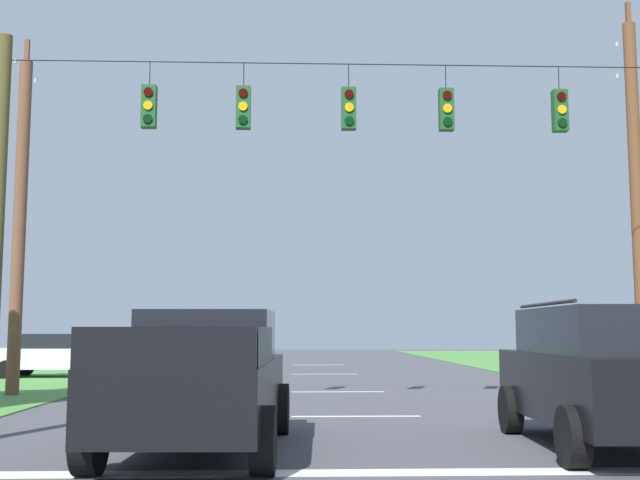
{
  "coord_description": "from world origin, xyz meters",
  "views": [
    {
      "loc": [
        -1.25,
        -6.03,
        1.67
      ],
      "look_at": [
        -0.69,
        9.68,
        3.46
      ],
      "focal_mm": 44.11,
      "sensor_mm": 36.0,
      "label": 1
    }
  ],
  "objects_px": {
    "pickup_truck": "(202,380)",
    "distant_car_crossing_white": "(191,351)",
    "utility_pole_near_left": "(20,220)",
    "overhead_signal_span": "(345,195)",
    "distant_car_oncoming": "(58,355)",
    "utility_pole_mid_right": "(637,196)",
    "suv_black": "(605,373)"
  },
  "relations": [
    {
      "from": "overhead_signal_span",
      "to": "utility_pole_mid_right",
      "type": "distance_m",
      "value": 8.5
    },
    {
      "from": "overhead_signal_span",
      "to": "utility_pole_near_left",
      "type": "relative_size",
      "value": 1.64
    },
    {
      "from": "overhead_signal_span",
      "to": "utility_pole_near_left",
      "type": "distance_m",
      "value": 8.9
    },
    {
      "from": "utility_pole_mid_right",
      "to": "utility_pole_near_left",
      "type": "xyz_separation_m",
      "value": [
        -16.12,
        0.32,
        -0.68
      ]
    },
    {
      "from": "pickup_truck",
      "to": "distant_car_oncoming",
      "type": "relative_size",
      "value": 1.27
    },
    {
      "from": "suv_black",
      "to": "utility_pole_mid_right",
      "type": "height_order",
      "value": "utility_pole_mid_right"
    },
    {
      "from": "overhead_signal_span",
      "to": "distant_car_crossing_white",
      "type": "height_order",
      "value": "overhead_signal_span"
    },
    {
      "from": "utility_pole_near_left",
      "to": "distant_car_crossing_white",
      "type": "bearing_deg",
      "value": 76.54
    },
    {
      "from": "overhead_signal_span",
      "to": "distant_car_oncoming",
      "type": "height_order",
      "value": "overhead_signal_span"
    },
    {
      "from": "overhead_signal_span",
      "to": "pickup_truck",
      "type": "bearing_deg",
      "value": -112.6
    },
    {
      "from": "utility_pole_mid_right",
      "to": "utility_pole_near_left",
      "type": "relative_size",
      "value": 1.12
    },
    {
      "from": "pickup_truck",
      "to": "distant_car_crossing_white",
      "type": "height_order",
      "value": "pickup_truck"
    },
    {
      "from": "suv_black",
      "to": "utility_pole_near_left",
      "type": "height_order",
      "value": "utility_pole_near_left"
    },
    {
      "from": "suv_black",
      "to": "distant_car_oncoming",
      "type": "xyz_separation_m",
      "value": [
        -12.62,
        16.9,
        -0.27
      ]
    },
    {
      "from": "distant_car_crossing_white",
      "to": "suv_black",
      "type": "bearing_deg",
      "value": -68.24
    },
    {
      "from": "utility_pole_mid_right",
      "to": "distant_car_oncoming",
      "type": "bearing_deg",
      "value": 155.28
    },
    {
      "from": "overhead_signal_span",
      "to": "distant_car_oncoming",
      "type": "relative_size",
      "value": 3.55
    },
    {
      "from": "pickup_truck",
      "to": "utility_pole_near_left",
      "type": "xyz_separation_m",
      "value": [
        -5.81,
        9.2,
        3.52
      ]
    },
    {
      "from": "pickup_truck",
      "to": "distant_car_crossing_white",
      "type": "bearing_deg",
      "value": 97.67
    },
    {
      "from": "overhead_signal_span",
      "to": "pickup_truck",
      "type": "relative_size",
      "value": 2.79
    },
    {
      "from": "distant_car_oncoming",
      "to": "utility_pole_mid_right",
      "type": "height_order",
      "value": "utility_pole_mid_right"
    },
    {
      "from": "utility_pole_mid_right",
      "to": "suv_black",
      "type": "bearing_deg",
      "value": -117.24
    },
    {
      "from": "pickup_truck",
      "to": "suv_black",
      "type": "bearing_deg",
      "value": -0.93
    },
    {
      "from": "overhead_signal_span",
      "to": "suv_black",
      "type": "height_order",
      "value": "overhead_signal_span"
    },
    {
      "from": "utility_pole_near_left",
      "to": "overhead_signal_span",
      "type": "bearing_deg",
      "value": -22.5
    },
    {
      "from": "distant_car_crossing_white",
      "to": "pickup_truck",
      "type": "bearing_deg",
      "value": -82.33
    },
    {
      "from": "distant_car_crossing_white",
      "to": "utility_pole_near_left",
      "type": "height_order",
      "value": "utility_pole_near_left"
    },
    {
      "from": "pickup_truck",
      "to": "suv_black",
      "type": "xyz_separation_m",
      "value": [
        5.7,
        -0.09,
        0.09
      ]
    },
    {
      "from": "distant_car_oncoming",
      "to": "utility_pole_mid_right",
      "type": "bearing_deg",
      "value": -24.72
    },
    {
      "from": "suv_black",
      "to": "utility_pole_mid_right",
      "type": "distance_m",
      "value": 10.89
    },
    {
      "from": "distant_car_oncoming",
      "to": "utility_pole_mid_right",
      "type": "relative_size",
      "value": 0.41
    },
    {
      "from": "utility_pole_near_left",
      "to": "suv_black",
      "type": "bearing_deg",
      "value": -38.91
    }
  ]
}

